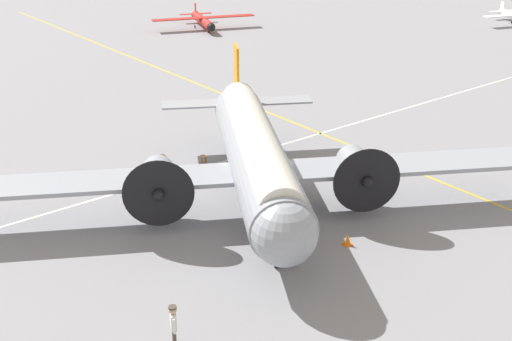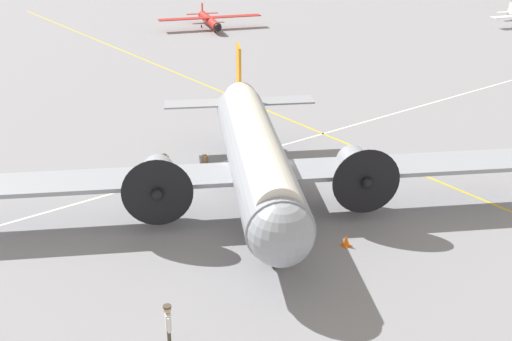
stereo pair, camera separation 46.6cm
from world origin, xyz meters
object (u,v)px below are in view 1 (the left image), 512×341
Objects in this scene: suitcase_near_door at (164,160)px; traffic_cone at (347,240)px; crew_foreground at (173,322)px; suitcase_upright_spare at (204,160)px; light_aircraft_distant at (203,21)px; airliner_main at (257,158)px.

traffic_cone is (-12.51, -1.76, -0.03)m from suitcase_near_door.
suitcase_near_door is at bearing 8.02° from traffic_cone.
suitcase_upright_spare is (12.51, -9.46, -0.81)m from crew_foreground.
suitcase_near_door is 0.05× the size of light_aircraft_distant.
suitcase_upright_spare is (-1.29, -1.81, -0.03)m from suitcase_near_door.
airliner_main reaches higher than suitcase_near_door.
traffic_cone is (-5.18, -0.88, -2.34)m from airliner_main.
crew_foreground is at bearing 150.99° from suitcase_near_door.
suitcase_near_door is at bearing -16.55° from light_aircraft_distant.
airliner_main is at bearing 151.16° from crew_foreground.
suitcase_upright_spare is 11.22m from traffic_cone.
light_aircraft_distant is 47.53m from traffic_cone.
crew_foreground is at bearing -14.22° from light_aircraft_distant.
suitcase_upright_spare reaches higher than traffic_cone.
light_aircraft_distant is at bearing -36.93° from suitcase_near_door.
suitcase_upright_spare is at bearing -0.24° from traffic_cone.
suitcase_near_door is 1.11× the size of suitcase_upright_spare.
suitcase_near_door reaches higher than traffic_cone.
light_aircraft_distant reaches higher than suitcase_upright_spare.
suitcase_upright_spare is 0.05× the size of light_aircraft_distant.
crew_foreground is 15.70m from suitcase_upright_spare.
light_aircraft_distant reaches higher than suitcase_near_door.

